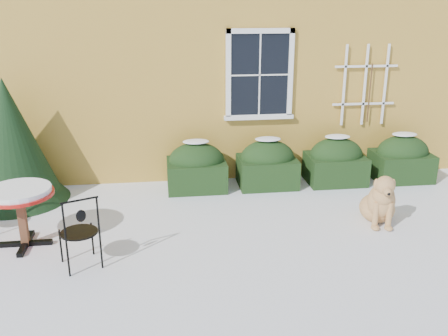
{
  "coord_description": "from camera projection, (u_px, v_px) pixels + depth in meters",
  "views": [
    {
      "loc": [
        -0.9,
        -5.93,
        3.28
      ],
      "look_at": [
        0.0,
        1.0,
        0.9
      ],
      "focal_mm": 40.0,
      "sensor_mm": 36.0,
      "label": 1
    }
  ],
  "objects": [
    {
      "name": "house",
      "position": [
        193.0,
        1.0,
        12.27
      ],
      "size": [
        12.4,
        8.4,
        6.4
      ],
      "color": "gold",
      "rests_on": "ground"
    },
    {
      "name": "ground",
      "position": [
        233.0,
        255.0,
        6.74
      ],
      "size": [
        80.0,
        80.0,
        0.0
      ],
      "primitive_type": "plane",
      "color": "white",
      "rests_on": "ground"
    },
    {
      "name": "bistro_table",
      "position": [
        19.0,
        198.0,
        6.76
      ],
      "size": [
        0.93,
        0.93,
        0.86
      ],
      "rotation": [
        0.0,
        0.0,
        0.3
      ],
      "color": "black",
      "rests_on": "ground"
    },
    {
      "name": "dog",
      "position": [
        380.0,
        203.0,
        7.57
      ],
      "size": [
        0.64,
        0.91,
        0.85
      ],
      "rotation": [
        0.0,
        0.0,
        -0.19
      ],
      "color": "tan",
      "rests_on": "ground"
    },
    {
      "name": "hedge_row",
      "position": [
        302.0,
        163.0,
        9.2
      ],
      "size": [
        4.95,
        0.8,
        0.91
      ],
      "color": "black",
      "rests_on": "ground"
    },
    {
      "name": "patio_chair_near",
      "position": [
        80.0,
        231.0,
        6.29
      ],
      "size": [
        0.57,
        0.57,
        0.99
      ],
      "rotation": [
        0.0,
        0.0,
        3.53
      ],
      "color": "black",
      "rests_on": "ground"
    },
    {
      "name": "evergreen_shrub",
      "position": [
        12.0,
        153.0,
        8.31
      ],
      "size": [
        1.73,
        1.73,
        2.1
      ],
      "rotation": [
        0.0,
        0.0,
        0.21
      ],
      "color": "black",
      "rests_on": "ground"
    }
  ]
}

